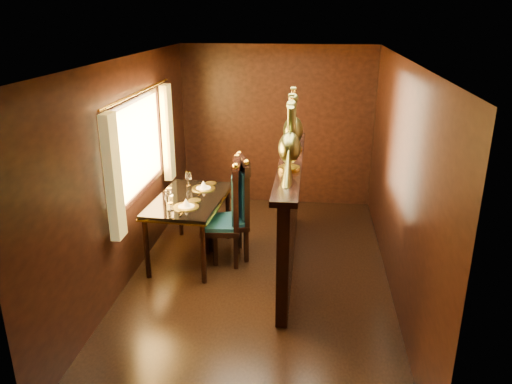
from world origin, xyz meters
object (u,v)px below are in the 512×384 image
peacock_left (290,134)px  peacock_right (293,118)px  dining_table (189,203)px  chair_left (230,209)px  chair_right (237,205)px

peacock_left → peacock_right: 0.80m
dining_table → peacock_right: peacock_right is taller
peacock_right → dining_table: bearing=-167.0°
chair_left → chair_right: (0.05, 0.16, -0.01)m
chair_left → peacock_left: (0.72, -0.44, 1.05)m
dining_table → chair_left: chair_left is taller
dining_table → chair_right: size_ratio=1.05×
chair_right → peacock_right: 1.27m
chair_right → peacock_left: size_ratio=1.69×
peacock_right → peacock_left: bearing=-90.0°
chair_right → dining_table: bearing=168.0°
dining_table → chair_right: 0.59m
peacock_left → chair_right: bearing=137.9°
chair_left → dining_table: bearing=166.9°
chair_left → peacock_left: peacock_left is taller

